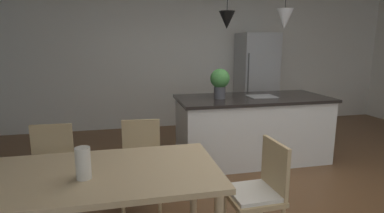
{
  "coord_description": "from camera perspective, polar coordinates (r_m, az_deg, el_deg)",
  "views": [
    {
      "loc": [
        -1.49,
        -2.69,
        1.62
      ],
      "look_at": [
        -0.77,
        0.52,
        0.94
      ],
      "focal_mm": 28.52,
      "sensor_mm": 36.0,
      "label": 1
    }
  ],
  "objects": [
    {
      "name": "chair_far_left",
      "position": [
        3.18,
        -24.94,
        -10.56
      ],
      "size": [
        0.42,
        0.42,
        0.87
      ],
      "color": "tan",
      "rests_on": "ground_plane"
    },
    {
      "name": "pendant_over_island_aux",
      "position": [
        4.4,
        16.92,
        15.38
      ],
      "size": [
        0.22,
        0.22,
        0.89
      ],
      "color": "black"
    },
    {
      "name": "ground_plane",
      "position": [
        3.48,
        15.09,
        -16.86
      ],
      "size": [
        10.0,
        8.4,
        0.04
      ],
      "primitive_type": "cube",
      "color": "brown"
    },
    {
      "name": "pendant_over_island_main",
      "position": [
        4.07,
        6.54,
        15.8
      ],
      "size": [
        0.21,
        0.21,
        0.9
      ],
      "color": "black"
    },
    {
      "name": "chair_far_right",
      "position": [
        3.1,
        -9.44,
        -10.14
      ],
      "size": [
        0.44,
        0.44,
        0.87
      ],
      "color": "tan",
      "rests_on": "ground_plane"
    },
    {
      "name": "potted_plant_on_island",
      "position": [
        4.06,
        5.25,
        4.77
      ],
      "size": [
        0.26,
        0.26,
        0.4
      ],
      "color": "#4C4C51",
      "rests_on": "kitchen_island"
    },
    {
      "name": "chair_kitchen_end",
      "position": [
        2.56,
        12.39,
        -15.11
      ],
      "size": [
        0.41,
        0.41,
        0.87
      ],
      "color": "tan",
      "rests_on": "ground_plane"
    },
    {
      "name": "kitchen_island",
      "position": [
        4.36,
        11.14,
        -3.95
      ],
      "size": [
        2.08,
        0.93,
        0.91
      ],
      "color": "white",
      "rests_on": "ground_plane"
    },
    {
      "name": "dining_table",
      "position": [
        2.28,
        -19.31,
        -13.24
      ],
      "size": [
        1.85,
        0.9,
        0.75
      ],
      "color": "#D1B284",
      "rests_on": "ground_plane"
    },
    {
      "name": "refrigerator",
      "position": [
        6.13,
        11.85,
        4.77
      ],
      "size": [
        0.7,
        0.67,
        1.82
      ],
      "color": "#B2B5B7",
      "rests_on": "ground_plane"
    },
    {
      "name": "wall_back_kitchen",
      "position": [
        6.13,
        1.49,
        9.14
      ],
      "size": [
        10.0,
        0.12,
        2.7
      ],
      "primitive_type": "cube",
      "color": "white",
      "rests_on": "ground_plane"
    },
    {
      "name": "vase_on_dining_table",
      "position": [
        2.13,
        -19.68,
        -9.94
      ],
      "size": [
        0.1,
        0.1,
        0.21
      ],
      "color": "silver",
      "rests_on": "dining_table"
    }
  ]
}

